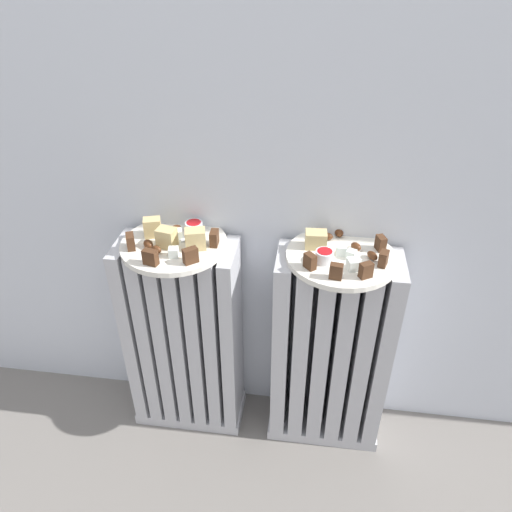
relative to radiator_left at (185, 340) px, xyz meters
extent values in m
cube|color=#B2B2B7|center=(0.00, 0.00, -0.26)|extent=(0.29, 0.14, 0.03)
cube|color=#B2B2B7|center=(-0.12, 0.00, 0.02)|extent=(0.03, 0.14, 0.53)
cube|color=#B2B2B7|center=(-0.08, 0.00, 0.02)|extent=(0.03, 0.14, 0.53)
cube|color=#B2B2B7|center=(-0.04, 0.00, 0.02)|extent=(0.03, 0.14, 0.53)
cube|color=#B2B2B7|center=(0.00, 0.00, 0.02)|extent=(0.03, 0.14, 0.53)
cube|color=#B2B2B7|center=(0.04, 0.00, 0.02)|extent=(0.03, 0.14, 0.53)
cube|color=#B2B2B7|center=(0.08, 0.00, 0.02)|extent=(0.03, 0.14, 0.53)
cube|color=#B2B2B7|center=(0.12, 0.00, 0.02)|extent=(0.03, 0.14, 0.53)
cube|color=#B2B2B7|center=(0.37, 0.00, -0.26)|extent=(0.29, 0.14, 0.03)
cube|color=#B2B2B7|center=(0.25, 0.00, 0.02)|extent=(0.04, 0.14, 0.53)
cube|color=#B2B2B7|center=(0.30, 0.00, 0.02)|extent=(0.04, 0.14, 0.53)
cube|color=#B2B2B7|center=(0.34, 0.00, 0.02)|extent=(0.04, 0.14, 0.53)
cube|color=#B2B2B7|center=(0.39, 0.00, 0.02)|extent=(0.04, 0.14, 0.53)
cube|color=#B2B2B7|center=(0.44, 0.00, 0.02)|extent=(0.04, 0.14, 0.53)
cube|color=#B2B2B7|center=(0.49, 0.00, 0.02)|extent=(0.04, 0.14, 0.53)
cylinder|color=silver|center=(0.00, 0.00, 0.29)|extent=(0.24, 0.24, 0.01)
cylinder|color=silver|center=(0.37, 0.00, 0.29)|extent=(0.24, 0.24, 0.01)
cube|color=#472B19|center=(-0.08, -0.04, 0.31)|extent=(0.03, 0.03, 0.03)
cube|color=#472B19|center=(-0.02, -0.09, 0.31)|extent=(0.03, 0.02, 0.03)
cube|color=#472B19|center=(0.06, -0.07, 0.31)|extent=(0.03, 0.03, 0.03)
cube|color=#472B19|center=(0.09, 0.00, 0.31)|extent=(0.02, 0.03, 0.03)
cube|color=tan|center=(-0.05, 0.02, 0.32)|extent=(0.04, 0.04, 0.04)
cube|color=tan|center=(-0.01, -0.02, 0.32)|extent=(0.05, 0.04, 0.04)
cube|color=tan|center=(0.05, -0.02, 0.32)|extent=(0.05, 0.04, 0.04)
cube|color=white|center=(0.04, 0.03, 0.30)|extent=(0.02, 0.02, 0.02)
cube|color=white|center=(0.00, 0.02, 0.31)|extent=(0.03, 0.03, 0.02)
cube|color=white|center=(0.02, -0.05, 0.30)|extent=(0.02, 0.02, 0.02)
ellipsoid|color=#4C2814|center=(-0.02, -0.05, 0.30)|extent=(0.03, 0.02, 0.02)
ellipsoid|color=#4C2814|center=(-0.05, -0.03, 0.30)|extent=(0.03, 0.04, 0.02)
ellipsoid|color=#4C2814|center=(-0.01, 0.05, 0.30)|extent=(0.03, 0.03, 0.02)
cylinder|color=white|center=(0.03, 0.05, 0.31)|extent=(0.04, 0.04, 0.02)
cylinder|color=#B21419|center=(0.03, 0.05, 0.31)|extent=(0.03, 0.03, 0.01)
cube|color=#472B19|center=(0.30, -0.06, 0.31)|extent=(0.03, 0.03, 0.03)
cube|color=#472B19|center=(0.36, -0.09, 0.31)|extent=(0.03, 0.02, 0.03)
cube|color=#472B19|center=(0.41, -0.08, 0.31)|extent=(0.03, 0.03, 0.03)
cube|color=#472B19|center=(0.45, -0.03, 0.31)|extent=(0.02, 0.03, 0.03)
cube|color=#472B19|center=(0.45, 0.03, 0.31)|extent=(0.02, 0.03, 0.03)
cube|color=tan|center=(0.31, 0.02, 0.31)|extent=(0.05, 0.04, 0.04)
cube|color=white|center=(0.37, 0.00, 0.31)|extent=(0.02, 0.02, 0.02)
cube|color=white|center=(0.39, -0.01, 0.30)|extent=(0.02, 0.02, 0.02)
cube|color=white|center=(0.39, -0.05, 0.31)|extent=(0.03, 0.03, 0.02)
ellipsoid|color=#4C2814|center=(0.40, 0.02, 0.30)|extent=(0.03, 0.03, 0.02)
ellipsoid|color=#4C2814|center=(0.36, 0.08, 0.30)|extent=(0.03, 0.03, 0.02)
ellipsoid|color=#4C2814|center=(0.43, -0.01, 0.30)|extent=(0.03, 0.03, 0.02)
ellipsoid|color=#4C2814|center=(0.34, 0.06, 0.30)|extent=(0.03, 0.02, 0.02)
cylinder|color=white|center=(0.33, -0.03, 0.31)|extent=(0.04, 0.04, 0.03)
cylinder|color=#B21419|center=(0.33, -0.03, 0.31)|extent=(0.03, 0.03, 0.01)
cube|color=silver|center=(0.05, -0.04, 0.30)|extent=(0.04, 0.07, 0.00)
cube|color=silver|center=(0.02, 0.01, 0.30)|extent=(0.03, 0.03, 0.00)
camera|label=1|loc=(0.30, -0.87, 0.86)|focal=33.86mm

